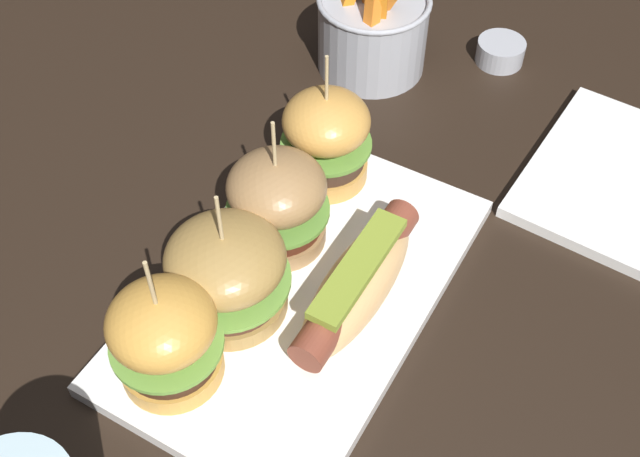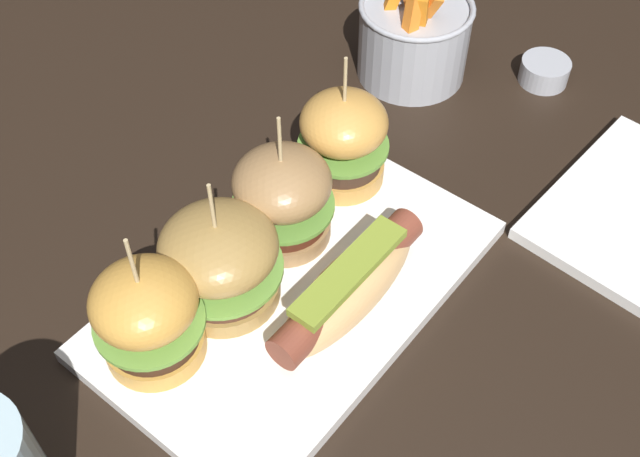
{
  "view_description": "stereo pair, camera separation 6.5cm",
  "coord_description": "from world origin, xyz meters",
  "px_view_note": "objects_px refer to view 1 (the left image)",
  "views": [
    {
      "loc": [
        -0.33,
        -0.21,
        0.55
      ],
      "look_at": [
        0.03,
        0.0,
        0.05
      ],
      "focal_mm": 44.53,
      "sensor_mm": 36.0,
      "label": 1
    },
    {
      "loc": [
        -0.3,
        -0.26,
        0.55
      ],
      "look_at": [
        0.03,
        0.0,
        0.05
      ],
      "focal_mm": 44.53,
      "sensor_mm": 36.0,
      "label": 2
    }
  ],
  "objects_px": {
    "slider_center_left": "(227,272)",
    "slider_far_left": "(165,337)",
    "slider_center_right": "(277,202)",
    "slider_far_right": "(326,138)",
    "fries_bucket": "(373,31)",
    "sauce_ramekin": "(500,51)",
    "hot_dog": "(357,283)",
    "platter_main": "(300,291)"
  },
  "relations": [
    {
      "from": "fries_bucket",
      "to": "platter_main",
      "type": "bearing_deg",
      "value": -163.32
    },
    {
      "from": "hot_dog",
      "to": "slider_center_left",
      "type": "xyz_separation_m",
      "value": [
        -0.05,
        0.09,
        0.02
      ]
    },
    {
      "from": "slider_far_right",
      "to": "slider_center_left",
      "type": "bearing_deg",
      "value": -178.11
    },
    {
      "from": "slider_center_left",
      "to": "slider_far_left",
      "type": "bearing_deg",
      "value": 176.75
    },
    {
      "from": "slider_far_left",
      "to": "slider_center_left",
      "type": "relative_size",
      "value": 1.04
    },
    {
      "from": "hot_dog",
      "to": "slider_far_right",
      "type": "height_order",
      "value": "slider_far_right"
    },
    {
      "from": "slider_center_right",
      "to": "fries_bucket",
      "type": "relative_size",
      "value": 1.02
    },
    {
      "from": "fries_bucket",
      "to": "sauce_ramekin",
      "type": "bearing_deg",
      "value": -57.05
    },
    {
      "from": "slider_far_right",
      "to": "fries_bucket",
      "type": "distance_m",
      "value": 0.19
    },
    {
      "from": "hot_dog",
      "to": "slider_center_left",
      "type": "distance_m",
      "value": 0.1
    },
    {
      "from": "slider_center_right",
      "to": "fries_bucket",
      "type": "distance_m",
      "value": 0.27
    },
    {
      "from": "platter_main",
      "to": "fries_bucket",
      "type": "height_order",
      "value": "fries_bucket"
    },
    {
      "from": "slider_center_left",
      "to": "slider_center_right",
      "type": "height_order",
      "value": "slider_center_right"
    },
    {
      "from": "slider_far_left",
      "to": "slider_center_left",
      "type": "xyz_separation_m",
      "value": [
        0.07,
        -0.0,
        -0.0
      ]
    },
    {
      "from": "platter_main",
      "to": "hot_dog",
      "type": "relative_size",
      "value": 2.02
    },
    {
      "from": "hot_dog",
      "to": "slider_far_left",
      "type": "height_order",
      "value": "slider_far_left"
    },
    {
      "from": "platter_main",
      "to": "slider_center_right",
      "type": "relative_size",
      "value": 2.54
    },
    {
      "from": "slider_center_right",
      "to": "slider_far_right",
      "type": "relative_size",
      "value": 0.97
    },
    {
      "from": "slider_far_right",
      "to": "sauce_ramekin",
      "type": "bearing_deg",
      "value": -15.68
    },
    {
      "from": "slider_far_left",
      "to": "sauce_ramekin",
      "type": "relative_size",
      "value": 2.55
    },
    {
      "from": "platter_main",
      "to": "slider_far_left",
      "type": "xyz_separation_m",
      "value": [
        -0.12,
        0.04,
        0.05
      ]
    },
    {
      "from": "slider_far_right",
      "to": "sauce_ramekin",
      "type": "height_order",
      "value": "slider_far_right"
    },
    {
      "from": "platter_main",
      "to": "slider_far_right",
      "type": "distance_m",
      "value": 0.14
    },
    {
      "from": "slider_far_left",
      "to": "fries_bucket",
      "type": "distance_m",
      "value": 0.43
    },
    {
      "from": "slider_center_left",
      "to": "slider_center_right",
      "type": "bearing_deg",
      "value": 2.56
    },
    {
      "from": "slider_far_left",
      "to": "sauce_ramekin",
      "type": "distance_m",
      "value": 0.51
    },
    {
      "from": "slider_center_left",
      "to": "sauce_ramekin",
      "type": "bearing_deg",
      "value": -8.99
    },
    {
      "from": "slider_far_left",
      "to": "fries_bucket",
      "type": "bearing_deg",
      "value": 6.48
    },
    {
      "from": "slider_far_left",
      "to": "slider_far_right",
      "type": "bearing_deg",
      "value": 0.32
    },
    {
      "from": "hot_dog",
      "to": "slider_center_left",
      "type": "bearing_deg",
      "value": 121.07
    },
    {
      "from": "platter_main",
      "to": "sauce_ramekin",
      "type": "relative_size",
      "value": 6.47
    },
    {
      "from": "hot_dog",
      "to": "slider_center_left",
      "type": "height_order",
      "value": "slider_center_left"
    },
    {
      "from": "platter_main",
      "to": "sauce_ramekin",
      "type": "xyz_separation_m",
      "value": [
        0.39,
        -0.03,
        0.01
      ]
    },
    {
      "from": "slider_far_right",
      "to": "fries_bucket",
      "type": "height_order",
      "value": "slider_far_right"
    },
    {
      "from": "slider_far_right",
      "to": "fries_bucket",
      "type": "xyz_separation_m",
      "value": [
        0.18,
        0.05,
        -0.02
      ]
    },
    {
      "from": "slider_far_left",
      "to": "slider_far_right",
      "type": "height_order",
      "value": "slider_far_right"
    },
    {
      "from": "sauce_ramekin",
      "to": "slider_center_left",
      "type": "bearing_deg",
      "value": 171.01
    },
    {
      "from": "slider_center_left",
      "to": "slider_center_right",
      "type": "xyz_separation_m",
      "value": [
        0.08,
        0.0,
        0.0
      ]
    },
    {
      "from": "hot_dog",
      "to": "sauce_ramekin",
      "type": "xyz_separation_m",
      "value": [
        0.38,
        0.02,
        -0.03
      ]
    },
    {
      "from": "slider_far_left",
      "to": "slider_center_left",
      "type": "distance_m",
      "value": 0.07
    },
    {
      "from": "slider_center_right",
      "to": "sauce_ramekin",
      "type": "distance_m",
      "value": 0.36
    },
    {
      "from": "slider_center_right",
      "to": "slider_far_right",
      "type": "distance_m",
      "value": 0.09
    }
  ]
}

